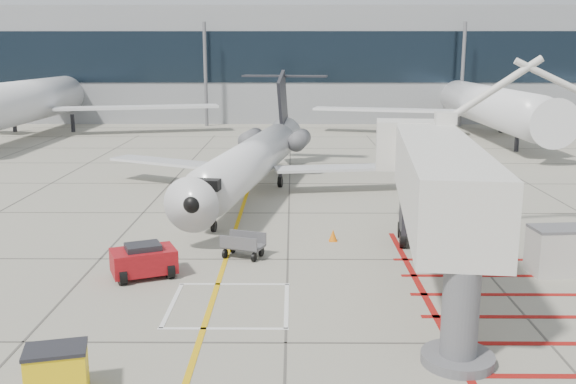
{
  "coord_description": "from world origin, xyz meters",
  "views": [
    {
      "loc": [
        0.2,
        -22.0,
        8.65
      ],
      "look_at": [
        0.0,
        6.0,
        2.5
      ],
      "focal_mm": 40.0,
      "sensor_mm": 36.0,
      "label": 1
    }
  ],
  "objects_px": {
    "jet_bridge": "(440,194)",
    "spill_bin": "(57,371)",
    "pushback_tug": "(144,259)",
    "regional_jet": "(243,142)"
  },
  "relations": [
    {
      "from": "jet_bridge",
      "to": "spill_bin",
      "type": "xyz_separation_m",
      "value": [
        -11.41,
        -7.82,
        -2.92
      ]
    },
    {
      "from": "spill_bin",
      "to": "jet_bridge",
      "type": "bearing_deg",
      "value": 20.26
    },
    {
      "from": "pushback_tug",
      "to": "spill_bin",
      "type": "xyz_separation_m",
      "value": [
        -0.22,
        -8.83,
        -0.06
      ]
    },
    {
      "from": "pushback_tug",
      "to": "spill_bin",
      "type": "height_order",
      "value": "pushback_tug"
    },
    {
      "from": "jet_bridge",
      "to": "spill_bin",
      "type": "distance_m",
      "value": 14.14
    },
    {
      "from": "pushback_tug",
      "to": "spill_bin",
      "type": "relative_size",
      "value": 1.62
    },
    {
      "from": "pushback_tug",
      "to": "spill_bin",
      "type": "bearing_deg",
      "value": -114.72
    },
    {
      "from": "regional_jet",
      "to": "jet_bridge",
      "type": "distance_m",
      "value": 15.96
    },
    {
      "from": "spill_bin",
      "to": "regional_jet",
      "type": "bearing_deg",
      "value": 67.35
    },
    {
      "from": "regional_jet",
      "to": "pushback_tug",
      "type": "xyz_separation_m",
      "value": [
        -2.98,
        -12.69,
        -2.83
      ]
    }
  ]
}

